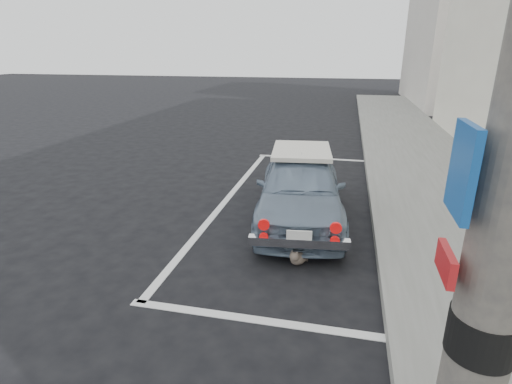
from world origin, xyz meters
TOP-DOWN VIEW (x-y plane):
  - ground at (0.00, 0.00)m, footprint 80.00×80.00m
  - sidewalk at (3.20, 2.00)m, footprint 2.80×40.00m
  - building_far at (6.35, 20.00)m, footprint 3.50×10.00m
  - pline_rear at (0.50, -0.50)m, footprint 3.00×0.12m
  - pline_front at (0.50, 6.50)m, footprint 3.00×0.12m
  - pline_side at (-0.90, 3.00)m, footprint 0.12×7.00m
  - retro_coupe at (0.58, 2.36)m, footprint 1.76×3.59m
  - cat at (0.76, 0.80)m, footprint 0.31×0.47m

SIDE VIEW (x-z plane):
  - ground at x=0.00m, z-range 0.00..0.00m
  - pline_rear at x=0.50m, z-range 0.00..0.01m
  - pline_front at x=0.50m, z-range 0.00..0.01m
  - pline_side at x=-0.90m, z-range 0.00..0.01m
  - sidewalk at x=3.20m, z-range 0.00..0.15m
  - cat at x=0.76m, z-range -0.01..0.25m
  - retro_coupe at x=0.58m, z-range 0.01..1.18m
  - building_far at x=6.35m, z-range 0.00..8.00m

